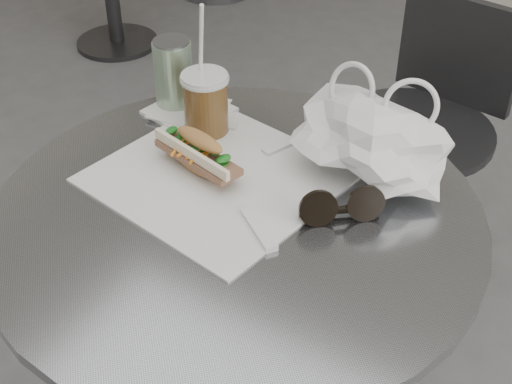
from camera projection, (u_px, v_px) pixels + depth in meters
The scene contains 9 objects.
cafe_table at pixel (239, 331), 1.25m from camera, with size 0.76×0.76×0.74m.
chair_far at pixel (414, 167), 1.86m from camera, with size 0.40×0.42×0.75m.
sandwich_paper at pixel (218, 176), 1.15m from camera, with size 0.35×0.33×0.00m, color white.
banh_mi at pixel (199, 154), 1.14m from camera, with size 0.21×0.12×0.07m.
iced_coffee at pixel (206, 103), 1.23m from camera, with size 0.08×0.08×0.24m.
sunglasses at pixel (341, 208), 1.06m from camera, with size 0.11×0.11×0.06m.
plastic_bag at pixel (371, 139), 1.13m from camera, with size 0.25×0.19×0.12m, color silver, non-canonical shape.
napkin_stack at pixel (189, 110), 1.31m from camera, with size 0.15×0.15×0.01m.
drink_can at pixel (174, 74), 1.29m from camera, with size 0.07×0.07×0.13m.
Camera 1 is at (0.48, -0.50, 1.43)m, focal length 50.00 mm.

